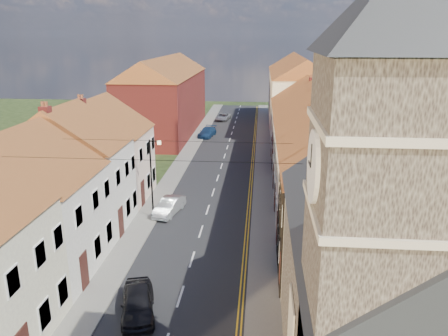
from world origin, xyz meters
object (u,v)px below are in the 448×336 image
(lamppost, at_px, (152,174))
(car_mid, at_px, (169,206))
(car_far, at_px, (207,132))
(car_distant, at_px, (223,117))
(church, at_px, (419,272))
(car_near, at_px, (138,302))

(lamppost, xyz_separation_m, car_mid, (0.94, 0.98, -2.92))
(car_far, distance_m, car_distant, 11.96)
(church, bearing_deg, car_far, 105.82)
(lamppost, bearing_deg, car_distant, 87.47)
(church, distance_m, car_distant, 57.63)
(lamppost, bearing_deg, church, -51.70)
(lamppost, xyz_separation_m, car_far, (0.61, 27.65, -2.92))
(lamppost, height_order, car_distant, lamppost)
(car_far, xyz_separation_m, car_distant, (1.13, 11.91, -0.06))
(church, xyz_separation_m, car_distant, (-11.43, 56.23, -5.32))
(car_mid, height_order, car_far, same)
(car_near, xyz_separation_m, car_mid, (-1.06, 12.66, -0.05))
(car_near, bearing_deg, car_mid, 79.74)
(church, height_order, lamppost, church)
(car_near, xyz_separation_m, car_distant, (-0.25, 51.23, -0.11))
(car_near, distance_m, car_mid, 12.71)
(car_mid, distance_m, car_distant, 38.58)
(car_far, bearing_deg, car_mid, -79.81)
(lamppost, bearing_deg, car_near, -80.28)
(church, relative_size, car_mid, 4.03)
(church, distance_m, car_far, 46.37)
(lamppost, bearing_deg, car_far, 88.73)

